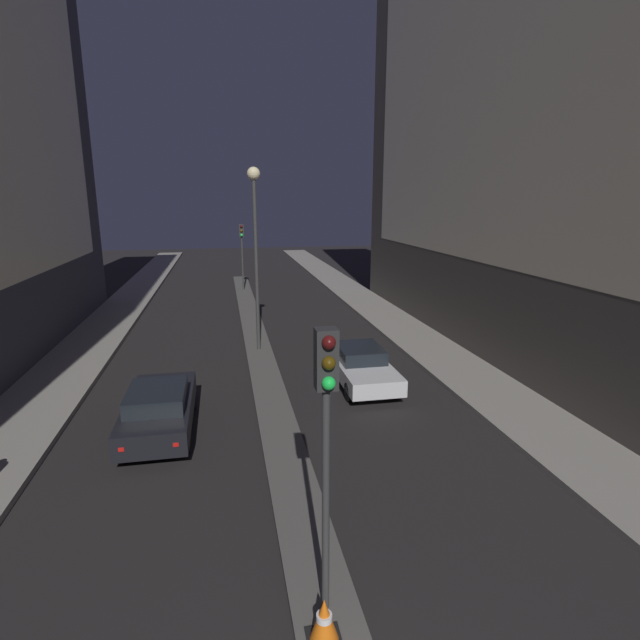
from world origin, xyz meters
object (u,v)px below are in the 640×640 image
traffic_light_near (326,412)px  street_lamp (255,226)px  car_left_lane (159,408)px  traffic_cone_near (324,620)px  traffic_light_mid (242,242)px  car_right_lane (361,366)px

traffic_light_near → street_lamp: 14.69m
car_left_lane → traffic_cone_near: bearing=-67.8°
traffic_light_near → traffic_cone_near: 3.13m
traffic_light_mid → traffic_cone_near: (-0.15, -30.08, -3.07)m
traffic_light_near → traffic_cone_near: traffic_light_near is taller
car_left_lane → car_right_lane: 7.24m
traffic_light_mid → car_right_lane: 20.04m
street_lamp → traffic_cone_near: (-0.15, -15.15, -5.00)m
traffic_light_mid → car_right_lane: traffic_light_mid is taller
street_lamp → car_right_lane: size_ratio=1.75×
car_left_lane → car_right_lane: car_left_lane is taller
traffic_light_near → car_left_lane: (-3.38, 7.34, -2.83)m
traffic_light_mid → car_right_lane: (3.38, -19.54, -2.87)m
street_lamp → traffic_light_mid: bearing=90.0°
car_left_lane → traffic_light_near: bearing=-65.3°
street_lamp → car_left_lane: bearing=-115.0°
traffic_cone_near → car_right_lane: size_ratio=0.17×
street_lamp → traffic_cone_near: street_lamp is taller
car_right_lane → traffic_light_near: bearing=-108.8°
traffic_light_mid → street_lamp: bearing=-90.0°
street_lamp → car_left_lane: street_lamp is taller
traffic_light_mid → street_lamp: street_lamp is taller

